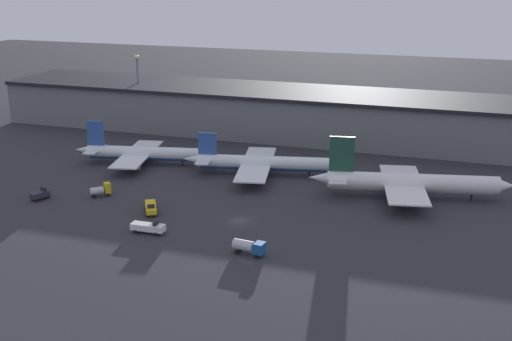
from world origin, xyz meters
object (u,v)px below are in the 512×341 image
airplane_1 (261,163)px  service_vehicle_4 (40,194)px  service_vehicle_2 (249,247)px  service_vehicle_1 (101,190)px  service_vehicle_3 (151,207)px  airplane_0 (141,153)px  airplane_2 (410,183)px  service_vehicle_0 (148,227)px

airplane_1 → service_vehicle_4: airplane_1 is taller
airplane_1 → service_vehicle_2: airplane_1 is taller
service_vehicle_1 → service_vehicle_2: 50.70m
service_vehicle_3 → service_vehicle_4: 30.11m
airplane_0 → service_vehicle_4: size_ratio=7.89×
airplane_1 → airplane_2: airplane_2 is taller
airplane_2 → service_vehicle_4: 91.74m
service_vehicle_2 → service_vehicle_4: 61.07m
service_vehicle_2 → airplane_0: bearing=142.7°
service_vehicle_4 → service_vehicle_3: bearing=-67.0°
airplane_0 → service_vehicle_4: 36.23m
service_vehicle_2 → service_vehicle_0: bearing=179.1°
airplane_1 → service_vehicle_1: (-32.72, -29.42, -1.64)m
airplane_0 → service_vehicle_3: (20.51, -34.14, -1.98)m
service_vehicle_2 → service_vehicle_3: 32.83m
airplane_2 → service_vehicle_0: (-51.47, -40.30, -2.55)m
service_vehicle_0 → service_vehicle_1: service_vehicle_1 is taller
airplane_2 → service_vehicle_2: size_ratio=7.33×
airplane_2 → service_vehicle_0: airplane_2 is taller
service_vehicle_2 → service_vehicle_4: (-59.47, 13.91, -0.38)m
service_vehicle_1 → airplane_0: bearing=52.7°
airplane_2 → service_vehicle_1: 77.12m
airplane_0 → service_vehicle_2: 69.80m
service_vehicle_1 → service_vehicle_4: (-13.17, -6.75, -0.33)m
airplane_1 → airplane_2: size_ratio=0.88×
airplane_2 → service_vehicle_0: 65.42m
airplane_1 → airplane_2: 41.36m
service_vehicle_1 → service_vehicle_3: size_ratio=0.62×
service_vehicle_2 → airplane_2: bearing=65.0°
airplane_0 → service_vehicle_3: bearing=-70.6°
service_vehicle_1 → service_vehicle_4: size_ratio=0.97×
service_vehicle_4 → service_vehicle_2: bearing=-81.6°
airplane_0 → service_vehicle_1: (3.58, -28.14, -1.55)m
airplane_0 → service_vehicle_0: bearing=-72.1°
airplane_0 → service_vehicle_1: bearing=-94.4°
service_vehicle_0 → airplane_0: bearing=118.0°
service_vehicle_2 → airplane_1: bearing=112.2°
service_vehicle_0 → service_vehicle_4: size_ratio=1.49×
airplane_1 → service_vehicle_0: size_ratio=5.81×
airplane_2 → service_vehicle_4: size_ratio=9.87×
airplane_0 → service_vehicle_4: bearing=-117.0°
airplane_0 → airplane_2: (77.16, -5.13, 0.70)m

